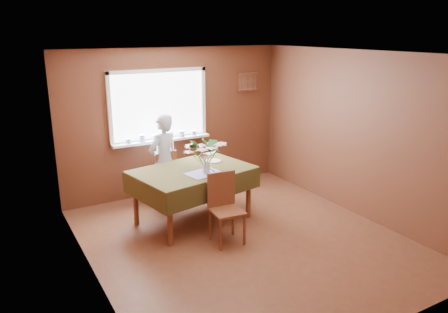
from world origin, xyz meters
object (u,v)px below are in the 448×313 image
chair_far (164,175)px  seated_woman (164,161)px  flower_bouquet (206,153)px  chair_near (224,205)px  dining_table (193,176)px

chair_far → seated_woman: 0.29m
flower_bouquet → chair_near: bearing=-89.9°
chair_near → seated_woman: bearing=103.6°
dining_table → chair_near: chair_near is taller
chair_far → flower_bouquet: bearing=89.3°
chair_far → seated_woman: size_ratio=0.59×
dining_table → chair_near: bearing=-94.1°
seated_woman → flower_bouquet: 1.09m
chair_near → seated_woman: size_ratio=0.62×
chair_far → seated_woman: seated_woman is taller
chair_near → flower_bouquet: bearing=94.9°
chair_far → seated_woman: bearing=61.9°
chair_near → flower_bouquet: flower_bouquet is taller
seated_woman → flower_bouquet: seated_woman is taller
dining_table → seated_woman: seated_woman is taller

